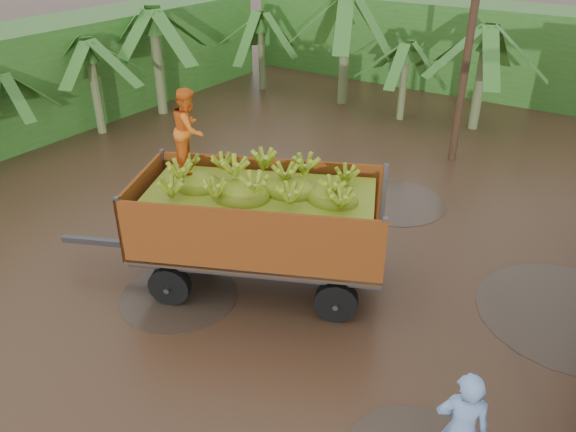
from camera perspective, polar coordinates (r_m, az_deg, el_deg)
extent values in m
plane|color=black|center=(12.26, 6.89, -6.76)|extent=(100.00, 100.00, 0.00)
cube|color=#2D661E|center=(26.35, 19.94, 15.61)|extent=(22.00, 3.00, 3.60)
cube|color=#2D661E|center=(23.06, -20.87, 13.74)|extent=(3.00, 18.00, 3.60)
cube|color=#47474C|center=(13.04, -18.06, -2.55)|extent=(1.89, 0.96, 0.13)
imported|color=orange|center=(11.54, -10.04, 8.65)|extent=(0.96, 1.03, 1.69)
imported|color=#799EDD|center=(8.32, 17.15, -20.07)|extent=(0.85, 0.71, 1.98)
cylinder|color=#47301E|center=(17.75, 18.19, 18.09)|extent=(0.24, 0.24, 8.39)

